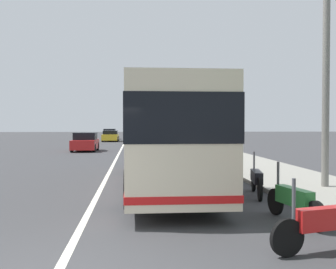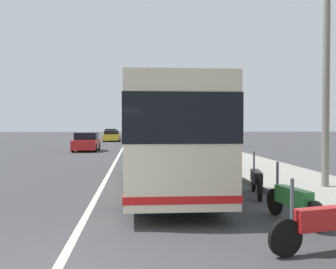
% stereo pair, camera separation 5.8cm
% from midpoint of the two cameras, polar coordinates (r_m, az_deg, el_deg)
% --- Properties ---
extents(sidewalk_curb, '(110.00, 3.60, 0.14)m').
position_cam_midpoint_polar(sidewalk_curb, '(16.98, 15.75, -5.58)').
color(sidewalk_curb, gray).
rests_on(sidewalk_curb, ground).
extents(lane_divider_line, '(110.00, 0.16, 0.01)m').
position_cam_midpoint_polar(lane_divider_line, '(15.99, -8.58, -6.22)').
color(lane_divider_line, silver).
rests_on(lane_divider_line, ground).
extents(coach_bus, '(11.83, 2.55, 3.25)m').
position_cam_midpoint_polar(coach_bus, '(14.03, -0.66, 0.33)').
color(coach_bus, beige).
rests_on(coach_bus, ground).
extents(motorcycle_mid_row, '(0.72, 2.18, 1.26)m').
position_cam_midpoint_polar(motorcycle_mid_row, '(7.46, 21.33, -11.47)').
color(motorcycle_mid_row, black).
rests_on(motorcycle_mid_row, ground).
extents(motorcycle_by_tree, '(2.19, 0.46, 1.26)m').
position_cam_midpoint_polar(motorcycle_by_tree, '(9.35, 17.22, -8.82)').
color(motorcycle_by_tree, black).
rests_on(motorcycle_by_tree, ground).
extents(motorcycle_far_end, '(2.28, 0.50, 1.27)m').
position_cam_midpoint_polar(motorcycle_far_end, '(12.52, 12.36, -6.17)').
color(motorcycle_far_end, black).
rests_on(motorcycle_far_end, ground).
extents(car_far_distant, '(3.97, 1.92, 1.48)m').
position_cam_midpoint_polar(car_far_distant, '(33.01, -11.29, -1.07)').
color(car_far_distant, red).
rests_on(car_far_distant, ground).
extents(car_ahead_same_lane, '(4.28, 1.95, 1.48)m').
position_cam_midpoint_polar(car_ahead_same_lane, '(50.54, -2.60, -0.20)').
color(car_ahead_same_lane, black).
rests_on(car_ahead_same_lane, ground).
extents(car_oncoming, '(4.11, 1.87, 1.48)m').
position_cam_midpoint_polar(car_oncoming, '(58.88, -7.91, 0.04)').
color(car_oncoming, gray).
rests_on(car_oncoming, ground).
extents(car_behind_bus, '(4.60, 1.99, 1.35)m').
position_cam_midpoint_polar(car_behind_bus, '(51.39, -7.82, -0.24)').
color(car_behind_bus, gold).
rests_on(car_behind_bus, ground).
extents(utility_pole, '(0.23, 0.23, 7.75)m').
position_cam_midpoint_polar(utility_pole, '(14.08, 21.32, 8.46)').
color(utility_pole, slate).
rests_on(utility_pole, ground).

